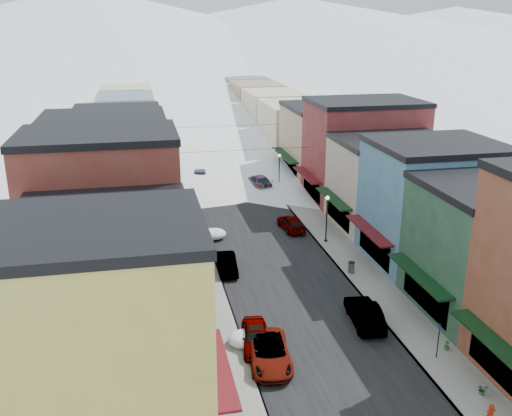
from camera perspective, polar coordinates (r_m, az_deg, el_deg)
name	(u,v)px	position (r m, az deg, el deg)	size (l,w,h in m)	color
road	(215,162)	(84.03, -4.08, 4.60)	(10.00, 160.00, 0.01)	black
sidewalk_left	(170,164)	(83.42, -8.58, 4.39)	(3.20, 160.00, 0.15)	gray
sidewalk_right	(259,159)	(85.11, 0.34, 4.88)	(3.20, 160.00, 0.15)	gray
curb_left	(181,163)	(83.51, -7.52, 4.45)	(0.10, 160.00, 0.15)	slate
curb_right	(249,160)	(84.81, -0.69, 4.83)	(0.10, 160.00, 0.15)	slate
bldg_l_yellow	(101,335)	(28.82, -15.26, -12.15)	(11.30, 8.70, 11.50)	gold
bldg_l_cream	(109,278)	(36.82, -14.50, -6.82)	(11.30, 8.20, 9.50)	#BEAD99
bldg_l_brick_near	(104,215)	(43.73, -14.95, -0.65)	(12.30, 8.20, 12.50)	maroon
bldg_l_grayblue	(116,202)	(52.31, -13.85, 0.57)	(11.30, 9.20, 9.00)	slate
bldg_l_brick_far	(107,167)	(60.75, -14.67, 3.96)	(13.30, 9.20, 11.00)	maroon
bldg_l_tan	(119,151)	(70.55, -13.52, 5.61)	(11.30, 11.20, 10.00)	tan
bldg_r_green	(494,248)	(43.51, 22.73, -3.71)	(11.30, 9.20, 9.50)	#214631
bldg_r_blue	(432,203)	(50.50, 17.20, 0.52)	(11.30, 9.20, 10.50)	teal
bldg_r_cream	(392,182)	(58.58, 13.42, 2.52)	(12.30, 9.20, 9.00)	#B3A290
bldg_r_brick_far	(363,150)	(66.45, 10.66, 5.69)	(13.30, 9.20, 11.50)	maroon
bldg_r_tan	(326,142)	(75.46, 7.06, 6.61)	(11.30, 11.20, 9.50)	tan
distant_blocks	(197,111)	(105.66, -5.87, 9.63)	(34.00, 55.00, 8.00)	gray
mountain_ridge	(113,30)	(298.22, -14.08, 16.88)	(670.00, 340.00, 34.00)	silver
overhead_cables	(228,137)	(70.60, -2.78, 7.10)	(16.40, 15.04, 0.04)	black
car_white_suv	(270,353)	(35.85, 1.36, -14.27)	(2.43, 5.27, 1.46)	white
car_silver_sedan	(256,337)	(37.36, -0.03, -12.75)	(1.78, 4.42, 1.50)	gray
car_dark_hatch	(227,264)	(47.67, -2.93, -5.58)	(1.49, 4.26, 1.40)	black
car_silver_wagon	(200,177)	(73.05, -5.64, 3.08)	(2.27, 5.59, 1.62)	#A2A6AA
car_green_sedan	(365,313)	(40.56, 10.80, -10.30)	(1.73, 4.97, 1.64)	black
car_gray_suv	(291,223)	(56.75, 3.54, -1.50)	(1.78, 4.44, 1.51)	gray
car_black_sedan	(259,181)	(70.98, 0.28, 2.69)	(2.21, 5.45, 1.58)	black
car_lane_silver	(215,164)	(80.02, -4.13, 4.39)	(1.62, 4.02, 1.37)	#919498
car_lane_white	(215,148)	(89.29, -4.11, 5.98)	(2.76, 5.99, 1.66)	silver
fire_hydrant	(491,412)	(34.02, 22.44, -18.32)	(0.48, 0.36, 0.82)	#AE1A09
parking_sign	(439,337)	(37.44, 17.80, -12.22)	(0.11, 0.32, 2.42)	black
trash_can	(351,267)	(47.75, 9.51, -5.87)	(0.56, 0.56, 0.95)	#575A5C
streetlamp_near	(327,213)	(53.15, 7.10, -0.49)	(0.37, 0.37, 4.46)	black
streetlamp_far	(279,167)	(69.79, 2.34, 4.15)	(0.36, 0.36, 4.28)	black
planter_near	(482,390)	(35.64, 21.68, -16.52)	(0.54, 0.47, 0.60)	#2C5F2B
planter_far	(447,345)	(38.98, 18.54, -12.90)	(0.34, 0.34, 0.61)	#2D642E
snow_pile_near	(246,338)	(37.78, -1.06, -12.88)	(2.30, 2.62, 0.97)	white
snow_pile_mid	(214,234)	(54.71, -4.26, -2.60)	(2.40, 2.68, 1.01)	white
snow_pile_far	(208,234)	(54.66, -4.79, -2.62)	(2.42, 2.69, 1.02)	white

